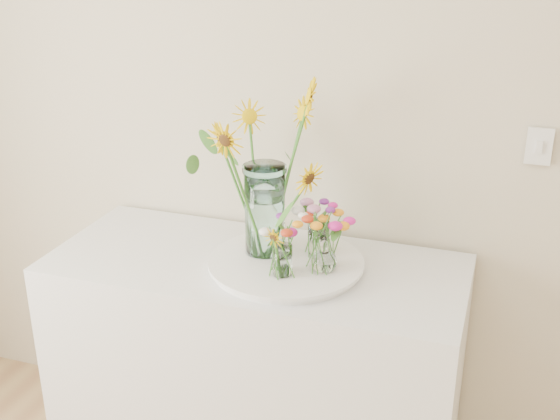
% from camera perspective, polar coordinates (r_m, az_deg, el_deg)
% --- Properties ---
extents(counter, '(1.40, 0.60, 0.90)m').
position_cam_1_polar(counter, '(2.59, -1.89, -13.18)').
color(counter, white).
rests_on(counter, ground_plane).
extents(tray, '(0.49, 0.49, 0.02)m').
position_cam_1_polar(tray, '(2.31, 0.49, -4.50)').
color(tray, white).
rests_on(tray, counter).
extents(mason_jar, '(0.15, 0.15, 0.31)m').
position_cam_1_polar(mason_jar, '(2.30, -1.25, 0.01)').
color(mason_jar, '#BFF7F8').
rests_on(mason_jar, tray).
extents(sunflower_bouquet, '(0.88, 0.88, 0.60)m').
position_cam_1_polar(sunflower_bouquet, '(2.25, -1.28, 3.37)').
color(sunflower_bouquet, '#E8BC04').
rests_on(sunflower_bouquet, tray).
extents(small_vase_a, '(0.07, 0.07, 0.11)m').
position_cam_1_polar(small_vase_a, '(2.19, 0.19, -4.15)').
color(small_vase_a, white).
rests_on(small_vase_a, tray).
extents(wildflower_posy_a, '(0.20, 0.20, 0.20)m').
position_cam_1_polar(wildflower_posy_a, '(2.17, 0.19, -3.09)').
color(wildflower_posy_a, orange).
rests_on(wildflower_posy_a, tray).
extents(small_vase_b, '(0.10, 0.10, 0.12)m').
position_cam_1_polar(small_vase_b, '(2.22, 3.61, -3.63)').
color(small_vase_b, white).
rests_on(small_vase_b, tray).
extents(wildflower_posy_b, '(0.22, 0.22, 0.21)m').
position_cam_1_polar(wildflower_posy_b, '(2.20, 3.64, -2.58)').
color(wildflower_posy_b, orange).
rests_on(wildflower_posy_b, tray).
extents(small_vase_c, '(0.07, 0.07, 0.12)m').
position_cam_1_polar(small_vase_c, '(2.33, 3.14, -2.26)').
color(small_vase_c, white).
rests_on(small_vase_c, tray).
extents(wildflower_posy_c, '(0.19, 0.19, 0.21)m').
position_cam_1_polar(wildflower_posy_c, '(2.31, 3.17, -1.25)').
color(wildflower_posy_c, orange).
rests_on(wildflower_posy_c, tray).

